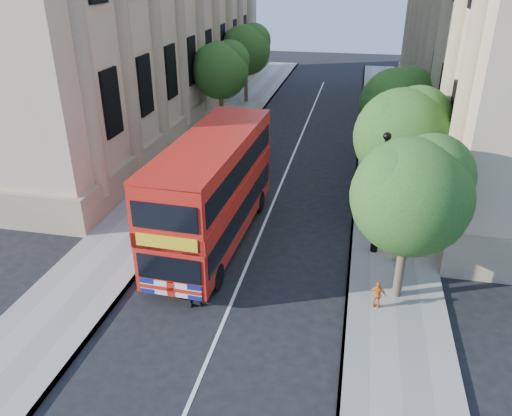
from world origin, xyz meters
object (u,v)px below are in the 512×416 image
Objects in this scene: lamp_post at (380,199)px; woman_pedestrian at (365,209)px; police_constable at (194,283)px; box_van at (241,153)px; double_decker_bus at (214,188)px.

woman_pedestrian is at bearing 101.68° from lamp_post.
police_constable is at bearing -141.09° from lamp_post.
box_van is at bearing 134.81° from lamp_post.
double_decker_bus is 8.05m from box_van.
double_decker_bus is 6.99m from woman_pedestrian.
woman_pedestrian is at bearing 23.17° from double_decker_bus.
box_van reaches higher than woman_pedestrian.
lamp_post is 0.52× the size of double_decker_bus.
double_decker_bus is (-6.80, -0.31, 0.02)m from lamp_post.
double_decker_bus is 4.99m from police_constable.
double_decker_bus reaches higher than police_constable.
box_van is 2.32× the size of police_constable.
lamp_post reaches higher than box_van.
double_decker_bus is 5.66× the size of woman_pedestrian.
lamp_post is 8.11m from police_constable.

